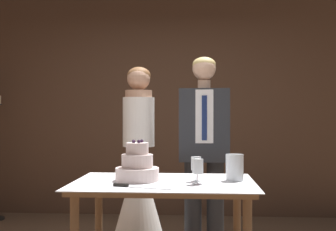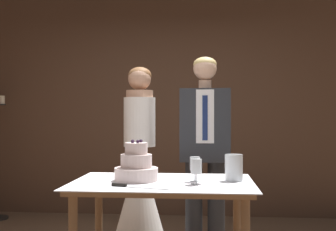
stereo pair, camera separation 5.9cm
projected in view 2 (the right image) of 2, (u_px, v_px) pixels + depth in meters
The scene contains 9 objects.
wall_back at pixel (171, 97), 5.28m from camera, with size 5.22×0.12×2.94m, color #513828.
cake_table at pixel (163, 196), 2.85m from camera, with size 1.23×0.82×0.79m.
tiered_cake at pixel (136, 167), 2.89m from camera, with size 0.30×0.30×0.28m.
cake_knife at pixel (129, 186), 2.63m from camera, with size 0.38×0.13×0.02m.
wine_glass_near at pixel (196, 168), 2.73m from camera, with size 0.07×0.07×0.17m.
wine_glass_middle at pixel (195, 165), 2.85m from camera, with size 0.07×0.07×0.17m.
hurricane_candle at pixel (234, 168), 2.88m from camera, with size 0.12×0.12×0.18m.
bride at pixel (140, 186), 3.72m from camera, with size 0.54×0.54×1.67m.
groom at pixel (205, 145), 3.67m from camera, with size 0.43×0.25×1.75m.
Camera 2 is at (0.41, -2.93, 1.24)m, focal length 45.00 mm.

